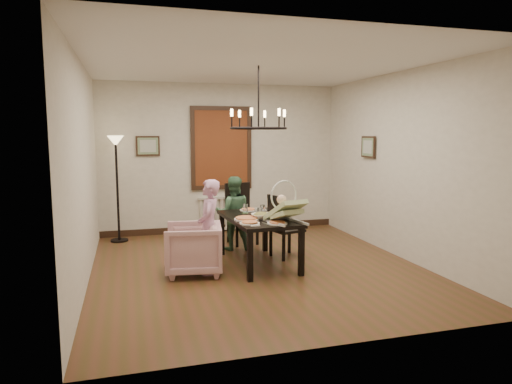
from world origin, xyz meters
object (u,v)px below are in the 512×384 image
floor_lamp (117,190)px  armchair (193,249)px  dining_table (258,223)px  seated_man (233,219)px  chair_far (242,214)px  chair_right (287,226)px  drinking_glass (259,212)px  baby_bouncer (285,208)px  elderly_woman (209,235)px

floor_lamp → armchair: bearing=-65.5°
dining_table → seated_man: seated_man is taller
chair_far → seated_man: chair_far is taller
dining_table → floor_lamp: (-1.95, 2.03, 0.29)m
chair_right → drinking_glass: 0.63m
armchair → seated_man: (0.81, 1.11, 0.15)m
armchair → seated_man: 1.38m
chair_far → baby_bouncer: 1.83m
armchair → drinking_glass: bearing=109.0°
dining_table → baby_bouncer: (0.22, -0.51, 0.28)m
dining_table → drinking_glass: drinking_glass is taller
elderly_woman → seated_man: 1.31m
armchair → elderly_woman: 0.29m
chair_far → floor_lamp: size_ratio=0.58×
seated_man → floor_lamp: size_ratio=0.55×
chair_far → floor_lamp: (-2.04, 0.75, 0.38)m
chair_right → seated_man: bearing=29.5°
chair_right → armchair: size_ratio=1.29×
seated_man → chair_far: bearing=-117.2°
elderly_woman → baby_bouncer: baby_bouncer is taller
elderly_woman → armchair: bearing=-88.7°
elderly_woman → floor_lamp: (-1.21, 2.24, 0.37)m
chair_right → armchair: chair_right is taller
chair_right → armchair: bearing=90.7°
seated_man → baby_bouncer: baby_bouncer is taller
chair_far → chair_right: size_ratio=1.08×
armchair → drinking_glass: (0.98, 0.17, 0.42)m
chair_far → seated_man: bearing=-136.5°
chair_far → drinking_glass: bearing=-103.5°
drinking_glass → dining_table: bearing=-141.1°
chair_far → seated_man: (-0.24, -0.33, -0.03)m
baby_bouncer → chair_far: bearing=80.9°
floor_lamp → dining_table: bearing=-46.0°
seated_man → drinking_glass: seated_man is taller
baby_bouncer → floor_lamp: (-2.18, 2.53, 0.01)m
dining_table → elderly_woman: size_ratio=1.45×
armchair → elderly_woman: bearing=84.6°
chair_right → seated_man: (-0.68, 0.68, 0.01)m
baby_bouncer → drinking_glass: size_ratio=4.82×
elderly_woman → floor_lamp: bearing=-136.0°
dining_table → elderly_woman: (-0.75, -0.21, -0.08)m
baby_bouncer → drinking_glass: (-0.20, 0.52, -0.13)m
chair_far → elderly_woman: 1.71m
baby_bouncer → armchair: bearing=150.1°
dining_table → seated_man: size_ratio=1.55×
floor_lamp → drinking_glass: bearing=-45.5°
seated_man → baby_bouncer: (0.37, -1.46, 0.40)m
drinking_glass → chair_right: bearing=26.8°
elderly_woman → dining_table: bearing=121.5°
chair_far → baby_bouncer: baby_bouncer is taller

